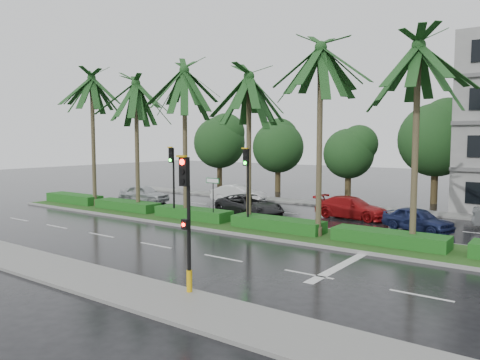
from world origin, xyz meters
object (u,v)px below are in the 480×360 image
Objects in this scene: signal_median_left at (172,172)px; car_darkgrey at (249,206)px; car_blue at (418,219)px; street_sign at (213,189)px; car_silver at (144,194)px; signal_near at (187,218)px; car_white at (238,194)px; car_red at (352,208)px.

signal_median_left is 0.85× the size of car_darkgrey.
car_darkgrey is at bearing 116.52° from car_blue.
car_silver is at bearing 157.42° from street_sign.
signal_near is 12.11m from street_sign.
car_silver is at bearing 140.87° from signal_near.
street_sign is (3.00, 0.18, -0.87)m from signal_median_left.
car_darkgrey is at bearing 117.34° from signal_near.
signal_median_left is at bearing -179.25° from car_white.
car_darkgrey reaches higher than car_blue.
signal_near is 1.68× the size of street_sign.
signal_near is 1.14× the size of car_blue.
signal_median_left is 0.93× the size of car_red.
street_sign reaches higher than car_blue.
signal_near is 17.00m from car_red.
car_silver is at bearing 105.11° from car_darkgrey.
car_white is 1.11× the size of car_blue.
signal_median_left reaches higher than car_blue.
car_blue is at bearing -107.57° from car_red.
car_white is at bearing 117.55° from street_sign.
car_white reaches higher than car_silver.
signal_median_left is at bearing 160.99° from car_darkgrey.
signal_median_left reaches higher than car_silver.
car_blue is at bearing -112.35° from car_white.
signal_median_left is 11.34m from car_red.
car_blue is (10.00, 5.16, -1.47)m from street_sign.
signal_median_left is (-10.00, 9.69, 0.49)m from signal_near.
car_white is 6.70m from car_darkgrey.
street_sign is (-7.00, 9.87, -0.38)m from signal_near.
signal_near reaches higher than car_red.
signal_near reaches higher than street_sign.
street_sign reaches higher than car_darkgrey.
signal_median_left is 14.25m from car_blue.
street_sign is at bearing 125.34° from signal_near.
car_darkgrey is at bearing -104.06° from car_silver.
car_white is (-1.50, 8.81, -2.30)m from signal_median_left.
car_red is (-1.50, 16.84, -1.82)m from signal_near.
signal_near is 15.34m from car_darkgrey.
car_red is at bearing 86.17° from car_blue.
signal_median_left is 1.68× the size of street_sign.
car_darkgrey is (0.00, 3.67, -1.41)m from street_sign.
car_darkgrey is (3.00, 3.85, -2.28)m from signal_median_left.
car_silver reaches higher than car_blue.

